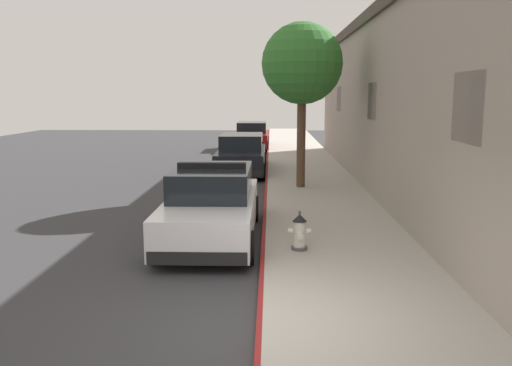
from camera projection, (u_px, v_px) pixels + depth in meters
name	position (u px, v px, depth m)	size (l,w,h in m)	color
ground_plane	(130.00, 195.00, 17.05)	(32.02, 60.00, 0.20)	#353538
sidewalk_pavement	(316.00, 191.00, 16.85)	(3.10, 60.00, 0.16)	#ADA89E
curb_painted_edge	(266.00, 191.00, 16.90)	(0.08, 60.00, 0.16)	maroon
storefront_building	(489.00, 104.00, 15.51)	(7.15, 27.63, 5.70)	gray
police_cruiser	(212.00, 205.00, 11.45)	(1.94, 4.84, 1.68)	white
parked_car_silver_ahead	(242.00, 155.00, 21.13)	(1.94, 4.84, 1.56)	black
parked_car_dark_far	(252.00, 136.00, 30.53)	(1.94, 4.84, 1.56)	maroon
fire_hydrant	(299.00, 232.00, 10.15)	(0.44, 0.40, 0.76)	#4C4C51
street_tree	(302.00, 64.00, 16.52)	(2.56, 2.56, 5.22)	brown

